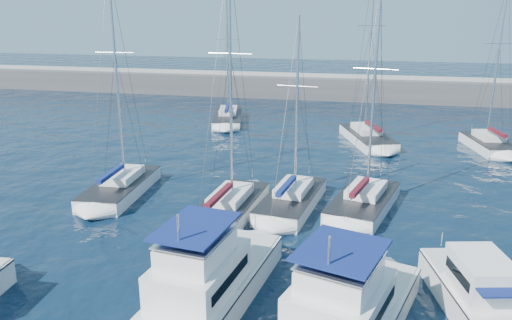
% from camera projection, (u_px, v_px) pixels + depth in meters
% --- Properties ---
extents(ground, '(220.00, 220.00, 0.00)m').
position_uv_depth(ground, '(263.00, 273.00, 24.58)').
color(ground, black).
rests_on(ground, ground).
extents(breakwater, '(160.00, 6.00, 4.45)m').
position_uv_depth(breakwater, '(335.00, 91.00, 72.86)').
color(breakwater, '#424244').
rests_on(breakwater, ground).
extents(motor_yacht_port_inner, '(4.61, 10.33, 4.69)m').
position_uv_depth(motor_yacht_port_inner, '(208.00, 284.00, 21.50)').
color(motor_yacht_port_inner, silver).
rests_on(motor_yacht_port_inner, ground).
extents(motor_yacht_stbd_inner, '(6.18, 9.64, 4.69)m').
position_uv_depth(motor_yacht_stbd_inner, '(345.00, 313.00, 19.43)').
color(motor_yacht_stbd_inner, silver).
rests_on(motor_yacht_stbd_inner, ground).
extents(motor_yacht_stbd_outer, '(3.79, 6.76, 3.20)m').
position_uv_depth(motor_yacht_stbd_outer, '(473.00, 291.00, 21.30)').
color(motor_yacht_stbd_outer, silver).
rests_on(motor_yacht_stbd_outer, ground).
extents(sailboat_mid_a, '(3.51, 8.13, 15.61)m').
position_uv_depth(sailboat_mid_a, '(121.00, 187.00, 34.99)').
color(sailboat_mid_a, silver).
rests_on(sailboat_mid_a, ground).
extents(sailboat_mid_b, '(3.71, 8.83, 16.05)m').
position_uv_depth(sailboat_mid_b, '(228.00, 208.00, 31.20)').
color(sailboat_mid_b, silver).
rests_on(sailboat_mid_b, ground).
extents(sailboat_mid_c, '(3.92, 8.12, 12.52)m').
position_uv_depth(sailboat_mid_c, '(292.00, 200.00, 32.63)').
color(sailboat_mid_c, silver).
rests_on(sailboat_mid_c, ground).
extents(sailboat_mid_d, '(4.95, 8.17, 14.37)m').
position_uv_depth(sailboat_mid_d, '(364.00, 202.00, 32.27)').
color(sailboat_mid_d, silver).
rests_on(sailboat_mid_d, ground).
extents(sailboat_back_a, '(4.96, 9.68, 14.79)m').
position_uv_depth(sailboat_back_a, '(228.00, 118.00, 57.36)').
color(sailboat_back_a, silver).
rests_on(sailboat_back_a, ground).
extents(sailboat_back_b, '(5.88, 9.40, 17.76)m').
position_uv_depth(sailboat_back_b, '(367.00, 137.00, 48.62)').
color(sailboat_back_b, silver).
rests_on(sailboat_back_b, ground).
extents(sailboat_back_c, '(4.47, 7.50, 15.34)m').
position_uv_depth(sailboat_back_c, '(489.00, 144.00, 46.06)').
color(sailboat_back_c, silver).
rests_on(sailboat_back_c, ground).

